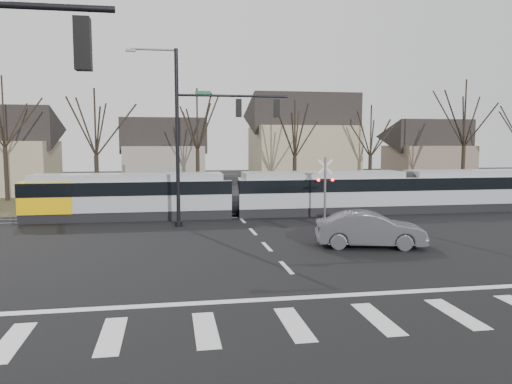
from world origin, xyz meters
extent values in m
plane|color=black|center=(0.00, 0.00, 0.00)|extent=(140.00, 140.00, 0.00)
cube|color=#38331E|center=(0.00, 32.00, 0.01)|extent=(140.00, 28.00, 0.01)
cube|color=silver|center=(-8.40, -4.00, 0.01)|extent=(0.60, 2.60, 0.01)
cube|color=silver|center=(-6.00, -4.00, 0.01)|extent=(0.60, 2.60, 0.01)
cube|color=silver|center=(-3.60, -4.00, 0.01)|extent=(0.60, 2.60, 0.01)
cube|color=silver|center=(-1.20, -4.00, 0.01)|extent=(0.60, 2.60, 0.01)
cube|color=silver|center=(1.20, -4.00, 0.01)|extent=(0.60, 2.60, 0.01)
cube|color=silver|center=(3.60, -4.00, 0.01)|extent=(0.60, 2.60, 0.01)
cube|color=silver|center=(0.00, -1.80, 0.01)|extent=(28.00, 0.35, 0.01)
cube|color=silver|center=(0.00, 2.00, 0.01)|extent=(0.18, 2.00, 0.01)
cube|color=silver|center=(0.00, 6.00, 0.01)|extent=(0.18, 2.00, 0.01)
cube|color=silver|center=(0.00, 10.00, 0.01)|extent=(0.18, 2.00, 0.01)
cube|color=silver|center=(0.00, 14.00, 0.01)|extent=(0.18, 2.00, 0.01)
cube|color=silver|center=(0.00, 18.00, 0.01)|extent=(0.18, 2.00, 0.01)
cube|color=silver|center=(0.00, 22.00, 0.01)|extent=(0.18, 2.00, 0.01)
cube|color=silver|center=(0.00, 26.00, 0.01)|extent=(0.18, 2.00, 0.01)
cube|color=silver|center=(0.00, 30.00, 0.01)|extent=(0.18, 2.00, 0.01)
cube|color=#59595E|center=(0.00, 15.10, 0.03)|extent=(90.00, 0.12, 0.06)
cube|color=#59595E|center=(0.00, 16.50, 0.03)|extent=(90.00, 0.12, 0.06)
cube|color=gray|center=(-7.05, 16.00, 1.45)|extent=(12.91, 2.78, 2.90)
cube|color=black|center=(-7.05, 16.00, 2.04)|extent=(12.93, 2.82, 0.84)
cube|color=#E6AC07|center=(-11.91, 16.00, 1.54)|extent=(3.18, 2.84, 1.94)
cube|color=gray|center=(5.86, 16.00, 1.45)|extent=(11.91, 2.78, 2.90)
cube|color=black|center=(5.86, 16.00, 2.04)|extent=(11.93, 2.82, 0.84)
cube|color=gray|center=(18.27, 16.00, 1.45)|extent=(12.91, 2.78, 2.90)
cube|color=black|center=(18.27, 16.00, 2.04)|extent=(12.93, 2.82, 0.84)
imported|color=#424349|center=(4.75, 5.09, 0.83)|extent=(4.12, 5.88, 1.67)
cube|color=black|center=(-6.15, -6.00, 6.90)|extent=(0.32, 0.32, 1.05)
sphere|color=#FF0C07|center=(-6.15, -6.00, 7.23)|extent=(0.22, 0.22, 0.22)
cylinder|color=black|center=(-4.00, 12.50, 5.10)|extent=(0.22, 0.22, 10.20)
cylinder|color=black|center=(-4.00, 12.50, 0.15)|extent=(0.44, 0.44, 0.30)
cylinder|color=black|center=(-0.75, 12.50, 7.60)|extent=(6.50, 0.14, 0.14)
cube|color=#0C5926|center=(-2.50, 12.50, 7.75)|extent=(0.90, 0.03, 0.22)
cube|color=black|center=(-0.42, 12.50, 6.90)|extent=(0.32, 0.32, 1.05)
sphere|color=#FF0C07|center=(-0.42, 12.50, 7.23)|extent=(0.22, 0.22, 0.22)
cube|color=black|center=(1.85, 12.50, 6.90)|extent=(0.32, 0.32, 1.05)
sphere|color=#FF0C07|center=(1.85, 12.50, 7.23)|extent=(0.22, 0.22, 0.22)
cube|color=#59595B|center=(-6.50, 12.50, 10.02)|extent=(0.55, 0.22, 0.14)
cylinder|color=#59595B|center=(5.00, 12.80, 2.00)|extent=(0.14, 0.14, 4.00)
cylinder|color=#59595B|center=(5.00, 12.80, 0.10)|extent=(0.36, 0.36, 0.20)
cube|color=silver|center=(5.00, 12.80, 3.40)|extent=(0.95, 0.04, 0.95)
cube|color=silver|center=(5.00, 12.80, 3.40)|extent=(0.95, 0.04, 0.95)
cube|color=black|center=(5.00, 12.80, 2.60)|extent=(1.00, 0.10, 0.12)
sphere|color=#FF0C07|center=(4.55, 12.72, 2.60)|extent=(0.18, 0.18, 0.18)
sphere|color=#FF0C07|center=(5.45, 12.72, 2.60)|extent=(0.18, 0.18, 0.18)
cube|color=gray|center=(-20.00, 34.00, 2.50)|extent=(9.00, 8.00, 5.00)
cube|color=gray|center=(-5.00, 36.00, 2.25)|extent=(8.00, 7.00, 4.50)
cube|color=gray|center=(9.00, 33.00, 3.25)|extent=(10.00, 8.00, 6.50)
cube|color=brown|center=(24.00, 35.00, 2.25)|extent=(8.00, 7.00, 4.50)
camera|label=1|loc=(-4.46, -16.75, 4.93)|focal=35.00mm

